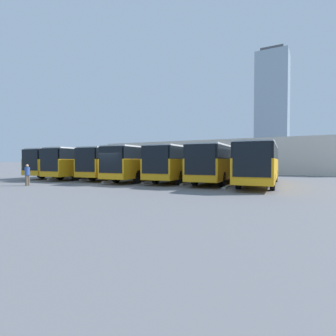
{
  "coord_description": "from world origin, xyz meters",
  "views": [
    {
      "loc": [
        -14.04,
        15.81,
        1.9
      ],
      "look_at": [
        -2.09,
        -5.94,
        1.21
      ],
      "focal_mm": 28.0,
      "sensor_mm": 36.0,
      "label": 1
    }
  ],
  "objects": [
    {
      "name": "bus_5",
      "position": [
        7.0,
        -5.4,
        1.76
      ],
      "size": [
        3.44,
        12.09,
        3.14
      ],
      "rotation": [
        0.0,
        0.0,
        0.09
      ],
      "color": "orange",
      "rests_on": "ground_plane"
    },
    {
      "name": "bus_4",
      "position": [
        3.5,
        -6.27,
        1.76
      ],
      "size": [
        3.44,
        12.09,
        3.14
      ],
      "rotation": [
        0.0,
        0.0,
        0.09
      ],
      "color": "orange",
      "rests_on": "ground_plane"
    },
    {
      "name": "curb_divider_2",
      "position": [
        -1.75,
        -4.58,
        0.07
      ],
      "size": [
        0.72,
        5.58,
        0.15
      ],
      "primitive_type": "cube",
      "rotation": [
        0.0,
        0.0,
        0.09
      ],
      "color": "#9E9E99",
      "rests_on": "ground_plane"
    },
    {
      "name": "curb_divider_3",
      "position": [
        1.75,
        -3.77,
        0.07
      ],
      "size": [
        0.72,
        5.58,
        0.15
      ],
      "primitive_type": "cube",
      "rotation": [
        0.0,
        0.0,
        0.09
      ],
      "color": "#9E9E99",
      "rests_on": "ground_plane"
    },
    {
      "name": "station_building",
      "position": [
        0.0,
        -27.04,
        2.55
      ],
      "size": [
        38.36,
        13.96,
        5.04
      ],
      "color": "beige",
      "rests_on": "ground_plane"
    },
    {
      "name": "bus_1",
      "position": [
        -7.0,
        -6.35,
        1.76
      ],
      "size": [
        3.44,
        12.09,
        3.14
      ],
      "rotation": [
        0.0,
        0.0,
        0.09
      ],
      "color": "orange",
      "rests_on": "ground_plane"
    },
    {
      "name": "bus_2",
      "position": [
        -3.5,
        -6.35,
        1.76
      ],
      "size": [
        3.44,
        12.09,
        3.14
      ],
      "rotation": [
        0.0,
        0.0,
        0.09
      ],
      "color": "orange",
      "rests_on": "ground_plane"
    },
    {
      "name": "bus_3",
      "position": [
        -0.0,
        -5.53,
        1.76
      ],
      "size": [
        3.44,
        12.09,
        3.14
      ],
      "rotation": [
        0.0,
        0.0,
        0.09
      ],
      "color": "orange",
      "rests_on": "ground_plane"
    },
    {
      "name": "curb_divider_5",
      "position": [
        8.75,
        -3.64,
        0.07
      ],
      "size": [
        0.72,
        5.58,
        0.15
      ],
      "primitive_type": "cube",
      "rotation": [
        0.0,
        0.0,
        0.09
      ],
      "color": "#9E9E99",
      "rests_on": "ground_plane"
    },
    {
      "name": "curb_divider_4",
      "position": [
        5.25,
        -4.5,
        0.07
      ],
      "size": [
        0.72,
        5.58,
        0.15
      ],
      "primitive_type": "cube",
      "rotation": [
        0.0,
        0.0,
        0.09
      ],
      "color": "#9E9E99",
      "rests_on": "ground_plane"
    },
    {
      "name": "ground_plane",
      "position": [
        0.0,
        0.0,
        0.0
      ],
      "size": [
        600.0,
        600.0,
        0.0
      ],
      "primitive_type": "plane",
      "color": "slate"
    },
    {
      "name": "bus_0",
      "position": [
        -10.5,
        -5.57,
        1.76
      ],
      "size": [
        3.44,
        12.09,
        3.14
      ],
      "rotation": [
        0.0,
        0.0,
        0.09
      ],
      "color": "orange",
      "rests_on": "ground_plane"
    },
    {
      "name": "pedestrian",
      "position": [
        4.88,
        3.57,
        0.87
      ],
      "size": [
        0.45,
        0.45,
        1.62
      ],
      "rotation": [
        0.0,
        0.0,
        1.85
      ],
      "color": "brown",
      "rests_on": "ground_plane"
    },
    {
      "name": "curb_divider_0",
      "position": [
        -8.75,
        -3.8,
        0.07
      ],
      "size": [
        0.72,
        5.58,
        0.15
      ],
      "primitive_type": "cube",
      "rotation": [
        0.0,
        0.0,
        0.09
      ],
      "color": "#9E9E99",
      "rests_on": "ground_plane"
    },
    {
      "name": "office_tower",
      "position": [
        6.6,
        -148.84,
        32.61
      ],
      "size": [
        17.58,
        17.58,
        66.42
      ],
      "color": "#93A8B7",
      "rests_on": "ground_plane"
    },
    {
      "name": "bus_6",
      "position": [
        10.49,
        -5.89,
        1.76
      ],
      "size": [
        3.44,
        12.09,
        3.14
      ],
      "rotation": [
        0.0,
        0.0,
        0.09
      ],
      "color": "orange",
      "rests_on": "ground_plane"
    },
    {
      "name": "curb_divider_1",
      "position": [
        -5.25,
        -4.59,
        0.07
      ],
      "size": [
        0.72,
        5.58,
        0.15
      ],
      "primitive_type": "cube",
      "rotation": [
        0.0,
        0.0,
        0.09
      ],
      "color": "#9E9E99",
      "rests_on": "ground_plane"
    }
  ]
}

